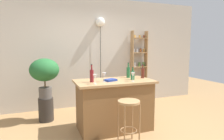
% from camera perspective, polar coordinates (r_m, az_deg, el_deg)
% --- Properties ---
extents(ground, '(12.00, 12.00, 0.00)m').
position_cam_1_polar(ground, '(3.55, 2.47, -18.87)').
color(ground, '#A37A4C').
extents(back_wall, '(6.40, 0.10, 2.80)m').
position_cam_1_polar(back_wall, '(5.05, -6.10, 5.20)').
color(back_wall, '#BCB2A3').
rests_on(back_wall, ground).
extents(kitchen_counter, '(1.43, 0.76, 0.93)m').
position_cam_1_polar(kitchen_counter, '(3.64, 0.65, -10.28)').
color(kitchen_counter, brown).
rests_on(kitchen_counter, ground).
extents(bar_stool, '(0.35, 0.35, 0.71)m').
position_cam_1_polar(bar_stool, '(3.08, 5.03, -12.33)').
color(bar_stool, '#997047').
rests_on(bar_stool, ground).
extents(spice_shelf, '(0.46, 0.18, 1.99)m').
position_cam_1_polar(spice_shelf, '(5.42, 8.02, 0.75)').
color(spice_shelf, '#A87F51').
rests_on(spice_shelf, ground).
extents(plant_stool, '(0.30, 0.30, 0.49)m').
position_cam_1_polar(plant_stool, '(4.31, -19.09, -11.05)').
color(plant_stool, '#2D2823').
rests_on(plant_stool, ground).
extents(potted_plant, '(0.59, 0.53, 0.83)m').
position_cam_1_polar(potted_plant, '(4.14, -19.51, -0.57)').
color(potted_plant, '#514C47').
rests_on(potted_plant, plant_stool).
extents(bottle_vinegar, '(0.07, 0.07, 0.31)m').
position_cam_1_polar(bottle_vinegar, '(3.35, -6.06, -1.62)').
color(bottle_vinegar, maroon).
rests_on(bottle_vinegar, kitchen_counter).
extents(bottle_olive_oil, '(0.07, 0.07, 0.24)m').
position_cam_1_polar(bottle_olive_oil, '(3.62, 6.18, -1.47)').
color(bottle_olive_oil, '#236638').
rests_on(bottle_olive_oil, kitchen_counter).
extents(bottle_wine_red, '(0.07, 0.07, 0.30)m').
position_cam_1_polar(bottle_wine_red, '(3.84, 4.88, -0.59)').
color(bottle_wine_red, '#236638').
rests_on(bottle_wine_red, kitchen_counter).
extents(bottle_soda_blue, '(0.07, 0.07, 0.28)m').
position_cam_1_polar(bottle_soda_blue, '(3.84, 9.15, -0.80)').
color(bottle_soda_blue, '#5B2319').
rests_on(bottle_soda_blue, kitchen_counter).
extents(wine_glass_left, '(0.07, 0.07, 0.16)m').
position_cam_1_polar(wine_glass_left, '(3.37, -2.34, -1.56)').
color(wine_glass_left, silver).
rests_on(wine_glass_left, kitchen_counter).
extents(wine_glass_center, '(0.07, 0.07, 0.16)m').
position_cam_1_polar(wine_glass_center, '(3.43, 6.25, -1.46)').
color(wine_glass_center, silver).
rests_on(wine_glass_center, kitchen_counter).
extents(wine_glass_right, '(0.07, 0.07, 0.16)m').
position_cam_1_polar(wine_glass_right, '(3.17, -5.10, -2.11)').
color(wine_glass_right, silver).
rests_on(wine_glass_right, kitchen_counter).
extents(cookbook, '(0.25, 0.21, 0.03)m').
position_cam_1_polar(cookbook, '(3.46, -0.45, -3.01)').
color(cookbook, navy).
rests_on(cookbook, kitchen_counter).
extents(pendant_globe_light, '(0.24, 0.24, 2.30)m').
position_cam_1_polar(pendant_globe_light, '(5.04, -3.52, 13.85)').
color(pendant_globe_light, black).
rests_on(pendant_globe_light, ground).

